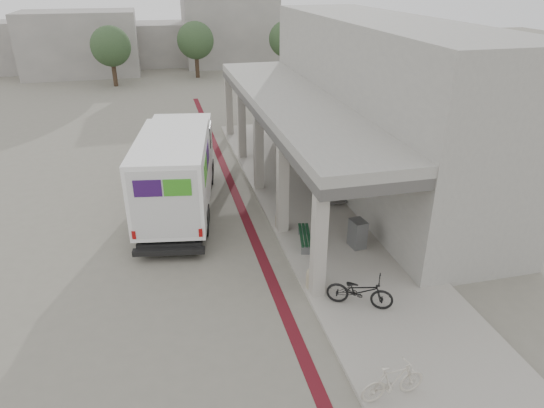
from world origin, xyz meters
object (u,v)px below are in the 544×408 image
object	(u,v)px
fedex_truck	(177,170)
bicycle_black	(360,291)
utility_cabinet	(357,234)
bicycle_cream	(393,381)
bench	(305,237)

from	to	relation	value
fedex_truck	bicycle_black	distance (m)	8.85
fedex_truck	bicycle_black	world-z (taller)	fedex_truck
utility_cabinet	bicycle_black	xyz separation A→B (m)	(-1.22, -3.07, -0.00)
fedex_truck	utility_cabinet	distance (m)	7.34
fedex_truck	bicycle_black	size ratio (longest dim) A/B	4.31
bicycle_cream	fedex_truck	bearing A→B (deg)	15.71
fedex_truck	bicycle_cream	size ratio (longest dim) A/B	5.21
fedex_truck	bench	size ratio (longest dim) A/B	4.84
fedex_truck	bicycle_cream	xyz separation A→B (m)	(3.92, -10.78, -1.19)
bench	bicycle_cream	world-z (taller)	bicycle_cream
fedex_truck	bench	bearing A→B (deg)	-34.58
bench	utility_cabinet	size ratio (longest dim) A/B	1.68
utility_cabinet	bicycle_cream	world-z (taller)	utility_cabinet
utility_cabinet	bicycle_black	size ratio (longest dim) A/B	0.53
bench	bicycle_black	bearing A→B (deg)	-69.91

